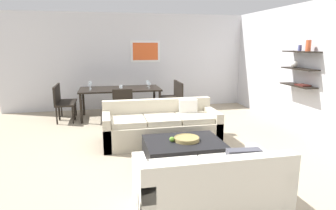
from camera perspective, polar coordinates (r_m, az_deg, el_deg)
The scene contains 19 objects.
ground_plane at distance 5.36m, azimuth 0.26°, elevation -8.32°, with size 18.00×18.00×0.00m, color tan.
back_wall_unit at distance 8.56m, azimuth -2.95°, elevation 8.61°, with size 8.40×0.09×2.70m.
right_wall_shelf_unit at distance 6.89m, azimuth 24.65°, elevation 6.68°, with size 0.34×8.20×2.70m.
sofa_beige at distance 5.56m, azimuth -1.36°, elevation -4.38°, with size 2.17×0.90×0.78m.
loveseat_white at distance 3.36m, azimuth 8.15°, elevation -15.94°, with size 1.60×0.90×0.78m.
coffee_table at distance 4.60m, azimuth 3.07°, elevation -9.32°, with size 1.19×0.91×0.38m.
decorative_bowl at distance 4.54m, azimuth 3.71°, elevation -6.65°, with size 0.40×0.40×0.06m.
apple_on_coffee_table at distance 4.48m, azimuth 0.77°, elevation -6.78°, with size 0.08×0.08×0.08m, color #669E2D.
dining_table at distance 7.46m, azimuth -9.41°, elevation 2.79°, with size 2.01×0.96×0.75m.
dining_chair_right_far at distance 7.89m, azimuth 0.85°, elevation 2.12°, with size 0.44×0.44×0.88m.
dining_chair_right_near at distance 7.48m, azimuth 1.61°, elevation 1.56°, with size 0.44×0.44×0.88m.
dining_chair_foot at distance 6.62m, azimuth -8.95°, elevation 0.03°, with size 0.44×0.44×0.88m.
dining_chair_left_near at distance 7.34m, azimuth -20.35°, elevation 0.61°, with size 0.44×0.44×0.88m.
dining_chair_left_far at distance 7.76m, azimuth -19.93°, elevation 1.23°, with size 0.44×0.44×0.88m.
wine_glass_left_near at distance 7.31m, azimuth -15.14°, elevation 3.79°, with size 0.07×0.07×0.16m.
wine_glass_foot at distance 7.01m, azimuth -9.27°, elevation 3.55°, with size 0.07×0.07×0.14m.
wine_glass_left_far at distance 7.55m, azimuth -15.07°, elevation 4.15°, with size 0.07×0.07×0.18m.
wine_glass_right_near at distance 7.38m, azimuth -3.73°, elevation 4.19°, with size 0.08×0.08×0.15m.
wine_glass_right_far at distance 7.62m, azimuth -4.00°, elevation 4.47°, with size 0.07×0.07×0.17m.
Camera 1 is at (-1.09, -4.90, 1.86)m, focal length 30.91 mm.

